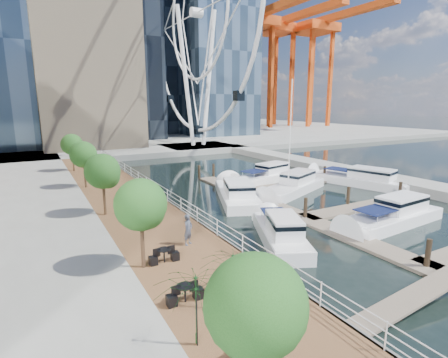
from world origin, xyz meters
TOP-DOWN VIEW (x-y plane):
  - ground at (0.00, 0.00)m, footprint 520.00×520.00m
  - boardwalk at (-9.00, 15.00)m, footprint 6.00×60.00m
  - seawall at (-6.00, 15.00)m, footprint 0.25×60.00m
  - land_far at (0.00, 102.00)m, footprint 200.00×114.00m
  - breakwater at (20.00, 20.00)m, footprint 4.00×60.00m
  - pier at (14.00, 52.00)m, footprint 14.00×12.00m
  - railing at (-6.10, 15.00)m, footprint 0.10×60.00m
  - floating_docks at (7.97, 9.98)m, footprint 16.00×34.00m
  - ferris_wheel at (14.00, 52.00)m, footprint 5.80×45.60m
  - port_cranes at (67.67, 95.67)m, footprint 40.00×52.00m
  - street_trees at (-11.40, 14.00)m, footprint 2.60×42.60m
  - cafe_tables at (-10.40, -2.00)m, footprint 2.50×13.70m
  - yacht_foreground at (7.98, 3.79)m, footprint 10.75×3.54m
  - pedestrian_near at (-8.25, 5.60)m, footprint 0.80×0.74m
  - pedestrian_mid at (-7.62, 18.99)m, footprint 0.75×0.85m
  - pedestrian_far at (-9.51, 32.53)m, footprint 1.14×0.49m
  - moored_yachts at (7.76, 13.47)m, footprint 24.71×35.56m
  - cafe_seating at (-10.48, -3.76)m, footprint 5.51×10.19m

SIDE VIEW (x-z plane):
  - ground at x=0.00m, z-range 0.00..0.00m
  - yacht_foreground at x=7.98m, z-range -1.07..1.07m
  - moored_yachts at x=7.76m, z-range -5.75..5.75m
  - floating_docks at x=7.97m, z-range -0.81..1.79m
  - boardwalk at x=-9.00m, z-range 0.00..1.00m
  - seawall at x=-6.00m, z-range 0.00..1.00m
  - land_far at x=0.00m, z-range 0.00..1.00m
  - breakwater at x=20.00m, z-range 0.00..1.00m
  - pier at x=14.00m, z-range 0.00..1.00m
  - cafe_tables at x=-10.40m, z-range 1.00..1.74m
  - railing at x=-6.10m, z-range 1.00..2.05m
  - pedestrian_mid at x=-7.62m, z-range 1.00..2.47m
  - pedestrian_near at x=-8.25m, z-range 1.00..2.84m
  - pedestrian_far at x=-9.51m, z-range 1.00..2.93m
  - cafe_seating at x=-10.48m, z-range 0.92..3.58m
  - street_trees at x=-11.40m, z-range 1.99..6.59m
  - port_cranes at x=67.67m, z-range 1.00..39.00m
  - ferris_wheel at x=14.00m, z-range 2.02..49.82m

